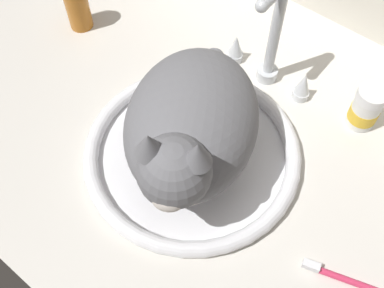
{
  "coord_description": "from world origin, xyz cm",
  "views": [
    {
      "loc": [
        25.16,
        -38.88,
        72.69
      ],
      "look_at": [
        -1.14,
        -6.14,
        7.0
      ],
      "focal_mm": 43.87,
      "sensor_mm": 36.0,
      "label": 1
    }
  ],
  "objects": [
    {
      "name": "sink_basin",
      "position": [
        -1.14,
        -6.14,
        4.16
      ],
      "size": [
        37.26,
        37.26,
        2.64
      ],
      "color": "white",
      "rests_on": "countertop"
    },
    {
      "name": "toothbrush",
      "position": [
        31.86,
        -8.17,
        3.62
      ],
      "size": [
        17.32,
        6.4,
        1.7
      ],
      "color": "#D83359",
      "rests_on": "countertop"
    },
    {
      "name": "pill_bottle",
      "position": [
        17.97,
        18.59,
        7.06
      ],
      "size": [
        5.24,
        5.24,
        8.75
      ],
      "color": "white",
      "rests_on": "countertop"
    },
    {
      "name": "amber_bottle",
      "position": [
        -39.48,
        4.58,
        7.87
      ],
      "size": [
        4.79,
        4.79,
        10.45
      ],
      "color": "#B2661E",
      "rests_on": "countertop"
    },
    {
      "name": "countertop",
      "position": [
        0.0,
        0.0,
        1.5
      ],
      "size": [
        120.78,
        77.38,
        3.0
      ],
      "primitive_type": "cube",
      "color": "silver",
      "rests_on": "ground"
    },
    {
      "name": "faucet",
      "position": [
        -1.14,
        16.33,
        11.61
      ],
      "size": [
        18.4,
        9.43,
        23.08
      ],
      "color": "silver",
      "rests_on": "countertop"
    },
    {
      "name": "cat",
      "position": [
        -0.3,
        -7.83,
        13.82
      ],
      "size": [
        30.79,
        36.18,
        19.24
      ],
      "color": "slate",
      "rests_on": "sink_basin"
    }
  ]
}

